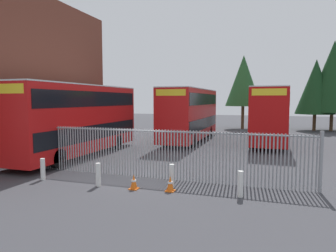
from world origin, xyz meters
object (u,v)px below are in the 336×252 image
(double_decker_bus_near_gate, at_px, (78,117))
(double_decker_bus_behind_fence_left, at_px, (269,113))
(traffic_cone_mid_forecourt, at_px, (134,182))
(bollard_near_left, at_px, (43,169))
(traffic_cone_by_gate, at_px, (170,184))
(bollard_center_front, at_px, (98,175))
(bollard_near_right, at_px, (172,176))
(double_decker_bus_behind_fence_right, at_px, (190,113))
(bollard_far_right, at_px, (240,184))

(double_decker_bus_near_gate, distance_m, double_decker_bus_behind_fence_left, 14.89)
(double_decker_bus_behind_fence_left, height_order, traffic_cone_mid_forecourt, double_decker_bus_behind_fence_left)
(bollard_near_left, height_order, traffic_cone_by_gate, bollard_near_left)
(bollard_center_front, bearing_deg, bollard_near_right, 14.19)
(double_decker_bus_behind_fence_left, xyz_separation_m, bollard_near_right, (-3.54, -14.54, -1.95))
(bollard_near_left, height_order, traffic_cone_mid_forecourt, bollard_near_left)
(double_decker_bus_behind_fence_right, xyz_separation_m, bollard_far_right, (5.48, -13.99, -1.95))
(bollard_center_front, height_order, bollard_far_right, same)
(traffic_cone_mid_forecourt, bearing_deg, double_decker_bus_behind_fence_left, 72.16)
(double_decker_bus_behind_fence_right, relative_size, bollard_far_right, 11.38)
(double_decker_bus_behind_fence_right, height_order, bollard_near_right, double_decker_bus_behind_fence_right)
(double_decker_bus_behind_fence_left, bearing_deg, double_decker_bus_behind_fence_right, -172.46)
(bollard_near_left, relative_size, bollard_far_right, 1.00)
(double_decker_bus_behind_fence_left, height_order, double_decker_bus_behind_fence_right, same)
(double_decker_bus_near_gate, relative_size, bollard_near_left, 11.38)
(double_decker_bus_behind_fence_right, distance_m, bollard_far_right, 15.15)
(double_decker_bus_near_gate, xyz_separation_m, traffic_cone_by_gate, (7.72, -5.16, -2.13))
(bollard_far_right, xyz_separation_m, traffic_cone_mid_forecourt, (-4.05, -0.38, -0.19))
(double_decker_bus_near_gate, xyz_separation_m, bollard_center_front, (4.73, -5.43, -1.95))
(traffic_cone_mid_forecourt, bearing_deg, double_decker_bus_behind_fence_right, 95.67)
(double_decker_bus_behind_fence_left, relative_size, bollard_near_left, 11.38)
(bollard_near_right, relative_size, traffic_cone_by_gate, 1.61)
(double_decker_bus_behind_fence_left, xyz_separation_m, bollard_far_right, (-0.84, -14.82, -1.95))
(traffic_cone_by_gate, height_order, traffic_cone_mid_forecourt, same)
(double_decker_bus_behind_fence_right, height_order, traffic_cone_mid_forecourt, double_decker_bus_behind_fence_right)
(double_decker_bus_near_gate, height_order, bollard_far_right, double_decker_bus_near_gate)
(bollard_near_left, xyz_separation_m, bollard_near_right, (5.72, 0.67, 0.00))
(double_decker_bus_near_gate, height_order, traffic_cone_mid_forecourt, double_decker_bus_near_gate)
(double_decker_bus_near_gate, distance_m, bollard_near_right, 9.17)
(bollard_near_left, xyz_separation_m, traffic_cone_by_gate, (5.81, 0.20, -0.19))
(bollard_center_front, bearing_deg, double_decker_bus_behind_fence_left, 67.13)
(double_decker_bus_behind_fence_left, bearing_deg, traffic_cone_by_gate, -102.96)
(double_decker_bus_near_gate, distance_m, bollard_far_right, 11.63)
(bollard_near_left, distance_m, bollard_far_right, 8.43)
(double_decker_bus_behind_fence_right, height_order, bollard_center_front, double_decker_bus_behind_fence_right)
(traffic_cone_by_gate, bearing_deg, bollard_center_front, -174.84)
(double_decker_bus_near_gate, height_order, bollard_near_left, double_decker_bus_near_gate)
(bollard_center_front, relative_size, bollard_near_right, 1.00)
(double_decker_bus_behind_fence_right, height_order, bollard_near_left, double_decker_bus_behind_fence_right)
(bollard_center_front, relative_size, traffic_cone_by_gate, 1.61)
(bollard_near_right, xyz_separation_m, traffic_cone_mid_forecourt, (-1.35, -0.66, -0.19))
(double_decker_bus_near_gate, height_order, double_decker_bus_behind_fence_left, same)
(bollard_far_right, bearing_deg, double_decker_bus_near_gate, 154.23)
(bollard_near_left, height_order, bollard_near_right, same)
(double_decker_bus_behind_fence_left, xyz_separation_m, double_decker_bus_behind_fence_right, (-6.32, -0.84, 0.00))
(bollard_near_left, xyz_separation_m, bollard_center_front, (2.82, -0.07, 0.00))
(double_decker_bus_behind_fence_right, xyz_separation_m, bollard_center_front, (-0.12, -14.44, -1.95))
(double_decker_bus_behind_fence_left, xyz_separation_m, traffic_cone_by_gate, (-3.45, -15.00, -2.13))
(bollard_far_right, height_order, traffic_cone_mid_forecourt, bollard_far_right)
(bollard_near_left, distance_m, traffic_cone_by_gate, 5.82)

